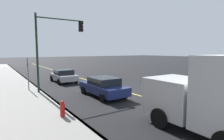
# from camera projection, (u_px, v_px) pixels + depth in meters

# --- Properties ---
(ground) EXTENTS (200.00, 200.00, 0.00)m
(ground) POSITION_uv_depth(u_px,v_px,m) (120.00, 90.00, 15.78)
(ground) COLOR black
(sidewalk_slab) EXTENTS (80.00, 3.89, 0.15)m
(sidewalk_slab) POSITION_uv_depth(u_px,v_px,m) (21.00, 103.00, 11.47)
(sidewalk_slab) COLOR gray
(sidewalk_slab) RESTS_ON ground
(curb_edge) EXTENTS (80.00, 0.16, 0.15)m
(curb_edge) POSITION_uv_depth(u_px,v_px,m) (51.00, 99.00, 12.50)
(curb_edge) COLOR slate
(curb_edge) RESTS_ON ground
(lane_stripe_center) EXTENTS (80.00, 0.16, 0.01)m
(lane_stripe_center) POSITION_uv_depth(u_px,v_px,m) (120.00, 90.00, 15.78)
(lane_stripe_center) COLOR #D8CC4C
(lane_stripe_center) RESTS_ON ground
(car_navy) EXTENTS (4.46, 2.05, 1.43)m
(car_navy) POSITION_uv_depth(u_px,v_px,m) (103.00, 86.00, 13.49)
(car_navy) COLOR navy
(car_navy) RESTS_ON ground
(car_silver) EXTENTS (4.02, 2.08, 1.37)m
(car_silver) POSITION_uv_depth(u_px,v_px,m) (64.00, 76.00, 19.66)
(car_silver) COLOR #A8AAB2
(car_silver) RESTS_ON ground
(traffic_light_mast) EXTENTS (0.28, 4.05, 6.28)m
(traffic_light_mast) POSITION_uv_depth(u_px,v_px,m) (55.00, 40.00, 14.66)
(traffic_light_mast) COLOR #1E3823
(traffic_light_mast) RESTS_ON ground
(street_sign_post) EXTENTS (0.60, 0.08, 2.82)m
(street_sign_post) POSITION_uv_depth(u_px,v_px,m) (28.00, 72.00, 14.98)
(street_sign_post) COLOR slate
(street_sign_post) RESTS_ON ground
(fire_hydrant) EXTENTS (0.24, 0.24, 0.94)m
(fire_hydrant) POSITION_uv_depth(u_px,v_px,m) (63.00, 110.00, 8.90)
(fire_hydrant) COLOR red
(fire_hydrant) RESTS_ON ground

